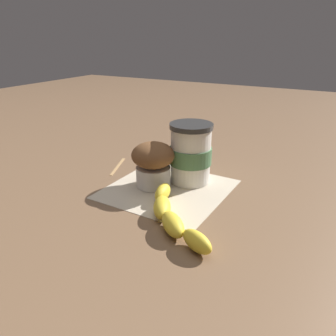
% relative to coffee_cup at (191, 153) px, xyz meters
% --- Properties ---
extents(ground_plane, '(3.00, 3.00, 0.00)m').
position_rel_coffee_cup_xyz_m(ground_plane, '(0.06, -0.02, -0.06)').
color(ground_plane, brown).
extents(paper_napkin, '(0.24, 0.24, 0.00)m').
position_rel_coffee_cup_xyz_m(paper_napkin, '(0.06, -0.02, -0.06)').
color(paper_napkin, beige).
rests_on(paper_napkin, ground_plane).
extents(coffee_cup, '(0.09, 0.09, 0.13)m').
position_rel_coffee_cup_xyz_m(coffee_cup, '(0.00, 0.00, 0.00)').
color(coffee_cup, silver).
rests_on(coffee_cup, paper_napkin).
extents(muffin, '(0.09, 0.09, 0.09)m').
position_rel_coffee_cup_xyz_m(muffin, '(0.06, -0.06, -0.01)').
color(muffin, white).
rests_on(muffin, paper_napkin).
extents(banana, '(0.17, 0.17, 0.03)m').
position_rel_coffee_cup_xyz_m(banana, '(0.17, 0.05, -0.05)').
color(banana, yellow).
rests_on(banana, paper_napkin).
extents(wooden_stirrer, '(0.11, 0.04, 0.00)m').
position_rel_coffee_cup_xyz_m(wooden_stirrer, '(0.01, -0.19, -0.06)').
color(wooden_stirrer, tan).
rests_on(wooden_stirrer, ground_plane).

